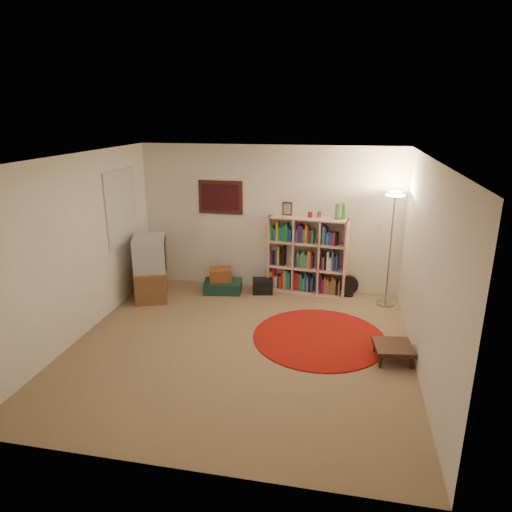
{
  "coord_description": "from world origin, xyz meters",
  "views": [
    {
      "loc": [
        1.28,
        -5.33,
        3.03
      ],
      "look_at": [
        0.1,
        0.6,
        1.1
      ],
      "focal_mm": 32.0,
      "sensor_mm": 36.0,
      "label": 1
    }
  ],
  "objects_px": {
    "bookshelf": "(306,256)",
    "floor_fan": "(349,286)",
    "side_table": "(393,348)",
    "suitcase": "(223,286)",
    "tv_stand": "(151,269)",
    "floor_lamp": "(394,211)"
  },
  "relations": [
    {
      "from": "bookshelf",
      "to": "side_table",
      "type": "height_order",
      "value": "bookshelf"
    },
    {
      "from": "floor_fan",
      "to": "tv_stand",
      "type": "relative_size",
      "value": 0.34
    },
    {
      "from": "floor_lamp",
      "to": "tv_stand",
      "type": "xyz_separation_m",
      "value": [
        -3.86,
        -0.47,
        -1.04
      ]
    },
    {
      "from": "tv_stand",
      "to": "suitcase",
      "type": "xyz_separation_m",
      "value": [
        1.1,
        0.47,
        -0.41
      ]
    },
    {
      "from": "bookshelf",
      "to": "suitcase",
      "type": "bearing_deg",
      "value": -159.76
    },
    {
      "from": "bookshelf",
      "to": "floor_lamp",
      "type": "relative_size",
      "value": 0.85
    },
    {
      "from": "bookshelf",
      "to": "tv_stand",
      "type": "distance_m",
      "value": 2.64
    },
    {
      "from": "bookshelf",
      "to": "floor_fan",
      "type": "distance_m",
      "value": 0.88
    },
    {
      "from": "bookshelf",
      "to": "side_table",
      "type": "bearing_deg",
      "value": -51.61
    },
    {
      "from": "floor_fan",
      "to": "bookshelf",
      "type": "bearing_deg",
      "value": 177.34
    },
    {
      "from": "bookshelf",
      "to": "tv_stand",
      "type": "bearing_deg",
      "value": -155.41
    },
    {
      "from": "side_table",
      "to": "floor_fan",
      "type": "bearing_deg",
      "value": 105.34
    },
    {
      "from": "tv_stand",
      "to": "side_table",
      "type": "bearing_deg",
      "value": -39.71
    },
    {
      "from": "floor_lamp",
      "to": "floor_fan",
      "type": "relative_size",
      "value": 5.09
    },
    {
      "from": "bookshelf",
      "to": "side_table",
      "type": "distance_m",
      "value": 2.55
    },
    {
      "from": "floor_fan",
      "to": "side_table",
      "type": "relative_size",
      "value": 0.7
    },
    {
      "from": "floor_lamp",
      "to": "side_table",
      "type": "xyz_separation_m",
      "value": [
        -0.04,
        -1.8,
        -1.37
      ]
    },
    {
      "from": "floor_fan",
      "to": "floor_lamp",
      "type": "bearing_deg",
      "value": -17.76
    },
    {
      "from": "suitcase",
      "to": "side_table",
      "type": "relative_size",
      "value": 1.31
    },
    {
      "from": "floor_fan",
      "to": "side_table",
      "type": "xyz_separation_m",
      "value": [
        0.56,
        -2.05,
        -0.0
      ]
    },
    {
      "from": "side_table",
      "to": "tv_stand",
      "type": "bearing_deg",
      "value": 160.74
    },
    {
      "from": "bookshelf",
      "to": "floor_lamp",
      "type": "height_order",
      "value": "floor_lamp"
    }
  ]
}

